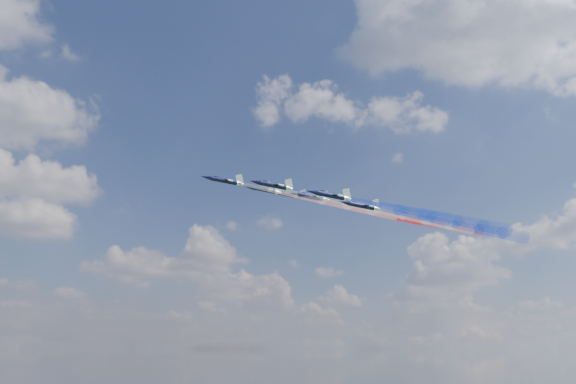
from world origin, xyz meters
TOP-DOWN VIEW (x-y plane):
  - jet_lead at (-25.95, 27.03)m, footprint 12.55×11.33m
  - trail_lead at (-2.69, 20.22)m, footprint 38.96×15.19m
  - jet_inner_left at (-18.74, 16.73)m, footprint 12.55×11.33m
  - trail_inner_left at (4.53, 9.92)m, footprint 38.96×15.19m
  - jet_inner_right at (-11.82, 32.85)m, footprint 12.55×11.33m
  - trail_inner_right at (11.44, 26.04)m, footprint 38.96×15.19m
  - jet_outer_left at (-10.95, 5.52)m, footprint 12.55×11.33m
  - trail_outer_left at (12.31, -1.29)m, footprint 38.96×15.19m
  - jet_center_third at (-5.69, 20.74)m, footprint 12.55×11.33m
  - trail_center_third at (17.57, 13.93)m, footprint 38.96×15.19m
  - jet_outer_right at (-0.73, 37.69)m, footprint 12.55×11.33m
  - trail_outer_right at (22.53, 30.88)m, footprint 38.96×15.19m
  - jet_rear_left at (1.40, 10.28)m, footprint 12.55×11.33m
  - trail_rear_left at (24.66, 3.47)m, footprint 38.96×15.19m
  - jet_rear_right at (6.83, 28.16)m, footprint 12.55×11.33m
  - trail_rear_right at (30.09, 21.35)m, footprint 38.96×15.19m

SIDE VIEW (x-z plane):
  - trail_outer_left at x=12.31m, z-range 123.04..132.07m
  - trail_rear_left at x=24.66m, z-range 123.14..132.18m
  - jet_outer_left at x=-10.95m, z-range 127.55..133.53m
  - jet_rear_left at x=1.40m, z-range 127.65..133.64m
  - trail_center_third at x=17.57m, z-range 126.46..135.49m
  - trail_inner_left at x=4.53m, z-range 126.67..135.71m
  - trail_rear_right at x=30.09m, z-range 128.24..137.27m
  - trail_lead at x=-2.69m, z-range 129.05..138.09m
  - jet_center_third at x=-5.69m, z-range 130.96..136.95m
  - jet_inner_left at x=-18.74m, z-range 131.18..137.17m
  - trail_inner_right at x=11.44m, z-range 130.04..139.07m
  - trail_outer_right at x=22.53m, z-range 131.06..140.09m
  - jet_rear_right at x=6.83m, z-range 132.75..138.73m
  - jet_lead at x=-25.95m, z-range 133.56..139.55m
  - jet_inner_right at x=-11.82m, z-range 134.54..140.53m
  - jet_outer_right at x=-0.73m, z-range 135.56..141.55m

